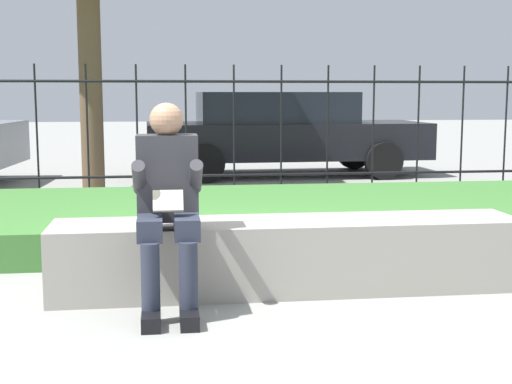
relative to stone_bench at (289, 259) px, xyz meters
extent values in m
plane|color=gray|center=(-0.27, 0.00, -0.22)|extent=(60.00, 60.00, 0.00)
cube|color=gray|center=(0.00, 0.00, 0.03)|extent=(3.19, 0.58, 0.48)
cube|color=slate|center=(0.00, 0.00, -0.18)|extent=(3.06, 0.53, 0.08)
cube|color=black|center=(-0.93, -0.69, -0.17)|extent=(0.11, 0.26, 0.09)
cylinder|color=#282D3D|center=(-0.93, -0.63, 0.07)|extent=(0.11, 0.11, 0.39)
cube|color=#282D3D|center=(-0.93, -0.42, 0.33)|extent=(0.15, 0.42, 0.13)
cube|color=black|center=(-0.71, -0.69, -0.17)|extent=(0.11, 0.26, 0.09)
cylinder|color=#282D3D|center=(-0.71, -0.63, 0.07)|extent=(0.11, 0.11, 0.39)
cube|color=#282D3D|center=(-0.71, -0.42, 0.33)|extent=(0.15, 0.42, 0.13)
cube|color=#333338|center=(-0.82, -0.21, 0.60)|extent=(0.38, 0.24, 0.54)
sphere|color=tan|center=(-0.82, -0.23, 0.96)|extent=(0.21, 0.21, 0.21)
cylinder|color=#333338|center=(-0.99, -0.37, 0.62)|extent=(0.08, 0.29, 0.24)
cylinder|color=#333338|center=(-0.65, -0.37, 0.62)|extent=(0.08, 0.29, 0.24)
cube|color=beige|center=(-0.82, -0.47, 0.49)|extent=(0.18, 0.09, 0.13)
cube|color=#3D7533|center=(-0.27, 2.05, -0.07)|extent=(10.22, 2.70, 0.29)
cylinder|color=black|center=(-0.27, 4.01, 0.12)|extent=(8.22, 0.03, 0.03)
cylinder|color=black|center=(-0.27, 4.01, 1.27)|extent=(8.22, 0.03, 0.03)
cylinder|color=black|center=(-2.32, 4.01, 0.63)|extent=(0.02, 0.02, 1.69)
cylinder|color=black|center=(-1.73, 4.01, 0.63)|extent=(0.02, 0.02, 1.69)
cylinder|color=black|center=(-1.15, 4.01, 0.63)|extent=(0.02, 0.02, 1.69)
cylinder|color=black|center=(-0.56, 4.01, 0.63)|extent=(0.02, 0.02, 1.69)
cylinder|color=black|center=(0.03, 4.01, 0.63)|extent=(0.02, 0.02, 1.69)
cylinder|color=black|center=(0.61, 4.01, 0.63)|extent=(0.02, 0.02, 1.69)
cylinder|color=black|center=(1.20, 4.01, 0.63)|extent=(0.02, 0.02, 1.69)
cylinder|color=black|center=(1.79, 4.01, 0.63)|extent=(0.02, 0.02, 1.69)
cylinder|color=black|center=(2.37, 4.01, 0.63)|extent=(0.02, 0.02, 1.69)
cylinder|color=black|center=(2.96, 4.01, 0.63)|extent=(0.02, 0.02, 1.69)
cylinder|color=black|center=(3.55, 4.01, 0.63)|extent=(0.02, 0.02, 1.69)
cube|color=black|center=(1.16, 6.84, 0.37)|extent=(4.55, 1.78, 0.58)
cube|color=black|center=(0.98, 6.83, 0.90)|extent=(2.52, 1.53, 0.49)
cylinder|color=black|center=(2.58, 6.05, 0.08)|extent=(0.59, 0.21, 0.59)
cylinder|color=black|center=(2.54, 7.69, 0.08)|extent=(0.59, 0.21, 0.59)
cylinder|color=black|center=(-0.21, 5.98, 0.08)|extent=(0.59, 0.21, 0.59)
cylinder|color=black|center=(-0.25, 7.62, 0.08)|extent=(0.59, 0.21, 0.59)
cylinder|color=brown|center=(-1.78, 5.07, 1.38)|extent=(0.30, 0.30, 3.20)
camera|label=1|loc=(-0.84, -4.70, 1.12)|focal=50.00mm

